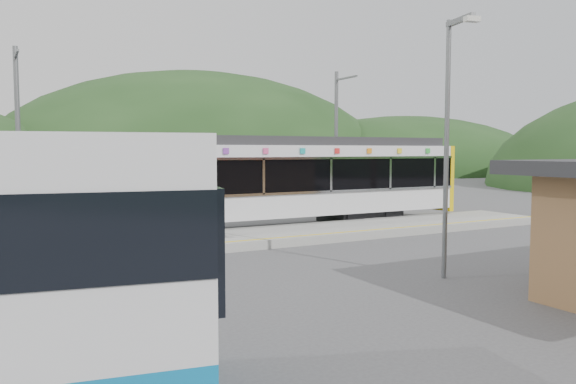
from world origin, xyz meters
name	(u,v)px	position (x,y,z in m)	size (l,w,h in m)	color
ground	(298,258)	(0.00, 0.00, 0.00)	(120.00, 120.00, 0.00)	#4C4C4F
hills	(362,224)	(6.19, 5.29, 0.00)	(146.00, 149.00, 26.00)	#1E3D19
platform	(251,238)	(0.00, 3.30, 0.15)	(26.00, 3.20, 0.30)	#9E9E99
yellow_line	(268,238)	(0.00, 2.00, 0.30)	(26.00, 0.10, 0.01)	yellow
train	(236,179)	(0.58, 6.00, 2.06)	(20.44, 3.01, 3.74)	black
catenary_mast_west	(18,138)	(-7.00, 8.56, 3.65)	(0.18, 1.80, 7.00)	slate
catenary_mast_east	(337,141)	(7.00, 8.56, 3.65)	(0.18, 1.80, 7.00)	slate
lamp_post	(451,126)	(1.94, -4.18, 3.80)	(0.38, 1.14, 6.37)	slate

